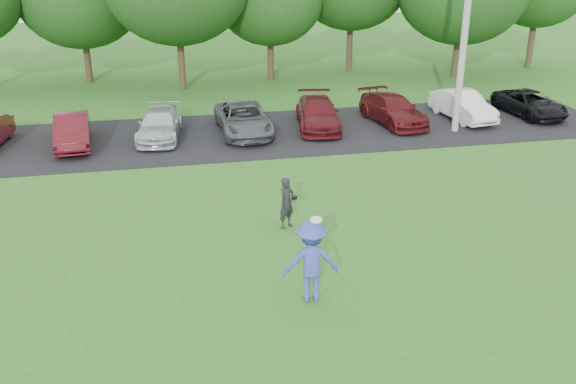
{
  "coord_description": "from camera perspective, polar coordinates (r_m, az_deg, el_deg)",
  "views": [
    {
      "loc": [
        -3.27,
        -12.47,
        8.11
      ],
      "look_at": [
        0.0,
        3.5,
        1.3
      ],
      "focal_mm": 40.0,
      "sensor_mm": 36.0,
      "label": 1
    }
  ],
  "objects": [
    {
      "name": "parking_lot",
      "position": [
        26.92,
        -4.08,
        5.12
      ],
      "size": [
        32.0,
        6.5,
        0.03
      ],
      "primitive_type": "cube",
      "color": "black",
      "rests_on": "ground"
    },
    {
      "name": "ground",
      "position": [
        15.23,
        2.68,
        -9.53
      ],
      "size": [
        100.0,
        100.0,
        0.0
      ],
      "primitive_type": "plane",
      "color": "#26631C",
      "rests_on": "ground"
    },
    {
      "name": "parked_cars",
      "position": [
        27.01,
        -3.27,
        6.56
      ],
      "size": [
        28.69,
        4.65,
        1.26
      ],
      "color": "#4E1111",
      "rests_on": "parking_lot"
    },
    {
      "name": "utility_pole",
      "position": [
        27.27,
        15.6,
        15.02
      ],
      "size": [
        0.28,
        0.28,
        9.7
      ],
      "primitive_type": "cylinder",
      "color": "#A09F9B",
      "rests_on": "ground"
    },
    {
      "name": "camera_bystander",
      "position": [
        18.31,
        -0.1,
        -0.98
      ],
      "size": [
        0.66,
        0.63,
        1.52
      ],
      "color": "black",
      "rests_on": "ground"
    },
    {
      "name": "frisbee_player",
      "position": [
        14.74,
        2.08,
        -6.16
      ],
      "size": [
        1.35,
        0.84,
        2.18
      ],
      "color": "#3D48AD",
      "rests_on": "ground"
    }
  ]
}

